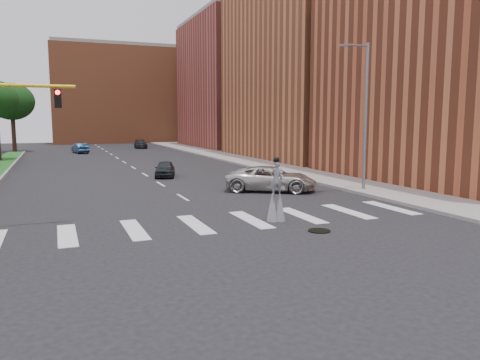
% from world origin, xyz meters
% --- Properties ---
extents(ground_plane, '(160.00, 160.00, 0.00)m').
position_xyz_m(ground_plane, '(0.00, 0.00, 0.00)').
color(ground_plane, black).
rests_on(ground_plane, ground).
extents(median_curb, '(0.20, 60.00, 0.28)m').
position_xyz_m(median_curb, '(-10.45, 20.00, 0.14)').
color(median_curb, gray).
rests_on(median_curb, ground).
extents(sidewalk_right, '(5.00, 90.00, 0.18)m').
position_xyz_m(sidewalk_right, '(12.50, 25.00, 0.09)').
color(sidewalk_right, gray).
rests_on(sidewalk_right, ground).
extents(manhole, '(0.90, 0.90, 0.04)m').
position_xyz_m(manhole, '(3.00, -2.00, 0.02)').
color(manhole, black).
rests_on(manhole, ground).
extents(building_near, '(16.00, 20.00, 22.00)m').
position_xyz_m(building_near, '(22.00, 8.00, 11.00)').
color(building_near, '#9D472B').
rests_on(building_near, ground).
extents(building_mid, '(16.00, 22.00, 24.00)m').
position_xyz_m(building_mid, '(22.00, 30.00, 12.00)').
color(building_mid, '#B76139').
rests_on(building_mid, ground).
extents(building_far, '(16.00, 22.00, 20.00)m').
position_xyz_m(building_far, '(22.00, 54.00, 10.00)').
color(building_far, '#A5483D').
rests_on(building_far, ground).
extents(building_backdrop, '(26.00, 14.00, 18.00)m').
position_xyz_m(building_backdrop, '(6.00, 78.00, 9.00)').
color(building_backdrop, '#B76139').
rests_on(building_backdrop, ground).
extents(streetlight, '(2.05, 0.20, 9.00)m').
position_xyz_m(streetlight, '(10.90, 6.00, 4.90)').
color(streetlight, slate).
rests_on(streetlight, ground).
extents(stilt_performer, '(0.83, 0.58, 2.84)m').
position_xyz_m(stilt_performer, '(2.22, 0.36, 1.08)').
color(stilt_performer, black).
rests_on(stilt_performer, ground).
extents(suv_crossing, '(6.16, 5.08, 1.56)m').
position_xyz_m(suv_crossing, '(5.78, 8.35, 0.78)').
color(suv_crossing, beige).
rests_on(suv_crossing, ground).
extents(car_near, '(2.36, 3.89, 1.24)m').
position_xyz_m(car_near, '(1.22, 18.03, 0.62)').
color(car_near, black).
rests_on(car_near, ground).
extents(car_mid, '(2.17, 4.26, 1.34)m').
position_xyz_m(car_mid, '(-3.57, 47.58, 0.67)').
color(car_mid, '#152C4C').
rests_on(car_mid, ground).
extents(car_far, '(2.15, 4.56, 1.29)m').
position_xyz_m(car_far, '(5.75, 55.55, 0.64)').
color(car_far, black).
rests_on(car_far, ground).
extents(tree_7, '(5.91, 5.91, 9.39)m').
position_xyz_m(tree_7, '(-11.86, 53.50, 6.84)').
color(tree_7, black).
rests_on(tree_7, ground).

